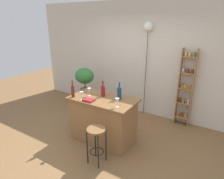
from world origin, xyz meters
name	(u,v)px	position (x,y,z in m)	size (l,w,h in m)	color
ground	(95,146)	(0.00, 0.00, 0.00)	(12.00, 12.00, 0.00)	brown
back_wall	(140,59)	(0.00, 1.95, 1.40)	(6.40, 0.10, 2.80)	beige
kitchen_counter	(103,119)	(0.00, 0.30, 0.46)	(1.30, 0.74, 0.91)	olive
bar_stool	(96,138)	(0.30, -0.34, 0.48)	(0.32, 0.32, 0.66)	black
spice_shelf	(186,88)	(1.21, 1.80, 0.91)	(0.32, 0.16, 1.78)	#9E7042
plant_stool	(86,103)	(-1.24, 1.25, 0.18)	(0.30, 0.30, 0.37)	#2D2823
potted_plant	(85,78)	(-1.24, 1.25, 0.88)	(0.51, 0.46, 0.79)	#935B3D
bottle_soda_blue	(103,90)	(-0.06, 0.39, 1.03)	(0.08, 0.08, 0.32)	maroon
bottle_wine_red	(119,93)	(0.28, 0.44, 1.04)	(0.08, 0.08, 0.33)	navy
bottle_sauce_amber	(73,91)	(-0.53, 0.05, 1.04)	(0.06, 0.06, 0.34)	#5B2319
wine_glass_left	(89,90)	(-0.30, 0.26, 1.03)	(0.07, 0.07, 0.16)	silver
wine_glass_center	(82,94)	(-0.29, 0.02, 1.03)	(0.07, 0.07, 0.16)	silver
wine_glass_right	(117,101)	(0.44, 0.09, 1.03)	(0.07, 0.07, 0.16)	silver
cookbook	(89,100)	(-0.15, 0.05, 0.93)	(0.21, 0.15, 0.04)	maroon
pendant_globe_light	(148,28)	(0.23, 1.84, 2.17)	(0.22, 0.22, 2.31)	black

